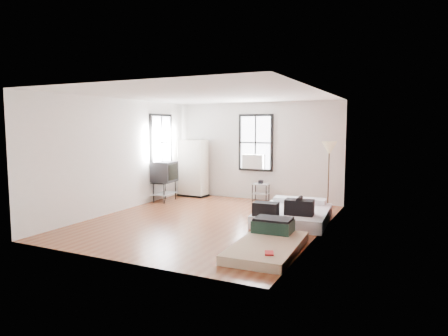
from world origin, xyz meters
The scene contains 8 objects.
ground centered at (0.00, 0.00, 0.00)m, with size 6.00×6.00×0.00m, color brown.
room_shell centered at (0.23, 0.36, 1.74)m, with size 5.02×6.02×2.80m.
mattress_main centered at (1.75, 0.77, 0.18)m, with size 1.67×2.16×0.65m.
mattress_bare centered at (1.92, -1.34, 0.13)m, with size 1.11×1.99×0.42m.
wardrobe centered at (-1.90, 2.65, 0.85)m, with size 0.89×0.54×1.71m.
side_table centered at (0.26, 2.72, 0.40)m, with size 0.48×0.40×0.60m.
floor_lamp centered at (2.15, 2.65, 1.48)m, with size 0.37×0.37×1.73m.
tv_stand centered at (-2.21, 1.58, 0.81)m, with size 0.61×0.83×1.12m.
Camera 1 is at (4.15, -7.78, 2.12)m, focal length 32.00 mm.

